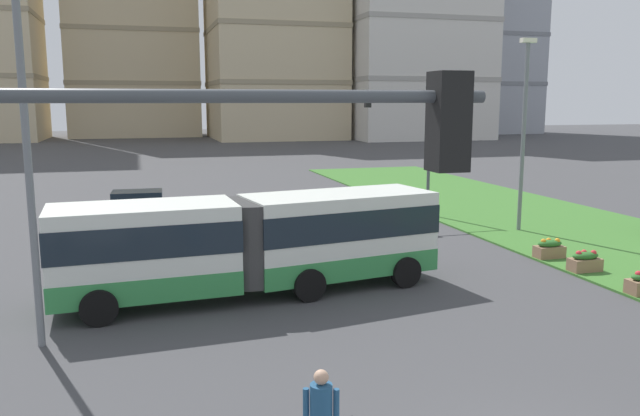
# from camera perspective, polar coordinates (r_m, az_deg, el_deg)

# --- Properties ---
(articulated_bus) EXTENTS (11.99, 3.90, 3.00)m
(articulated_bus) POSITION_cam_1_polar(r_m,az_deg,el_deg) (19.52, -5.97, -3.05)
(articulated_bus) COLOR silver
(articulated_bus) RESTS_ON ground
(car_maroon_sedan) EXTENTS (4.49, 2.20, 1.58)m
(car_maroon_sedan) POSITION_cam_1_polar(r_m,az_deg,el_deg) (32.32, -15.84, 0.04)
(car_maroon_sedan) COLOR maroon
(car_maroon_sedan) RESTS_ON ground
(pedestrian_crossing) EXTENTS (0.55, 0.36, 1.74)m
(pedestrian_crossing) POSITION_cam_1_polar(r_m,az_deg,el_deg) (10.58, 0.10, -17.98)
(pedestrian_crossing) COLOR #4C4238
(pedestrian_crossing) RESTS_ON ground
(flower_planter_3) EXTENTS (1.10, 0.56, 0.74)m
(flower_planter_3) POSITION_cam_1_polar(r_m,az_deg,el_deg) (23.90, 22.69, -4.42)
(flower_planter_3) COLOR #937051
(flower_planter_3) RESTS_ON grass_median
(flower_planter_4) EXTENTS (1.10, 0.56, 0.74)m
(flower_planter_4) POSITION_cam_1_polar(r_m,az_deg,el_deg) (25.44, 19.90, -3.44)
(flower_planter_4) COLOR #937051
(flower_planter_4) RESTS_ON grass_median
(traffic_light_near_left) EXTENTS (4.26, 0.28, 6.13)m
(traffic_light_near_left) POSITION_cam_1_polar(r_m,az_deg,el_deg) (4.96, -16.25, -10.40)
(traffic_light_near_left) COLOR #474C51
(traffic_light_near_left) RESTS_ON ground
(traffic_light_far_right) EXTENTS (3.75, 0.28, 6.39)m
(traffic_light_far_right) POSITION_cam_1_polar(r_m,az_deg,el_deg) (32.51, 7.95, 6.75)
(traffic_light_far_right) COLOR #474C51
(traffic_light_far_right) RESTS_ON ground
(streetlight_left) EXTENTS (0.70, 0.28, 9.44)m
(streetlight_left) POSITION_cam_1_polar(r_m,az_deg,el_deg) (16.23, -24.90, 6.11)
(streetlight_left) COLOR slate
(streetlight_left) RESTS_ON ground
(streetlight_median) EXTENTS (0.70, 0.28, 8.62)m
(streetlight_median) POSITION_cam_1_polar(r_m,az_deg,el_deg) (29.97, 17.83, 6.92)
(streetlight_median) COLOR slate
(streetlight_median) RESTS_ON ground
(apartment_tower_centre) EXTENTS (19.92, 19.92, 41.70)m
(apartment_tower_centre) POSITION_cam_1_polar(r_m,az_deg,el_deg) (105.18, -4.24, 17.72)
(apartment_tower_centre) COLOR beige
(apartment_tower_centre) RESTS_ON ground
(apartment_tower_east) EXTENTS (19.62, 16.52, 43.55)m
(apartment_tower_east) POSITION_cam_1_polar(r_m,az_deg,el_deg) (127.00, 14.10, 16.47)
(apartment_tower_east) COLOR #9EA3AD
(apartment_tower_east) RESTS_ON ground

